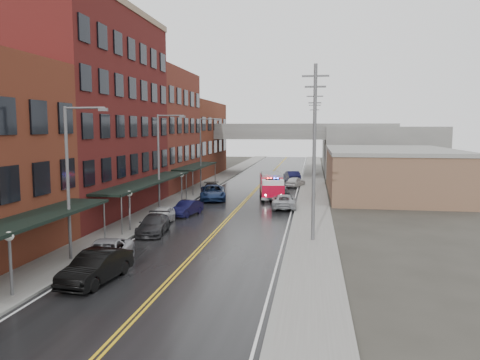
{
  "coord_description": "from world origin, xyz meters",
  "views": [
    {
      "loc": [
        7.16,
        -16.84,
        7.76
      ],
      "look_at": [
        0.47,
        25.57,
        3.0
      ],
      "focal_mm": 35.0,
      "sensor_mm": 36.0,
      "label": 1
    }
  ],
  "objects": [
    {
      "name": "parked_car_right_2",
      "position": [
        4.83,
        45.25,
        0.69
      ],
      "size": [
        2.81,
        4.34,
        1.38
      ],
      "primitive_type": "imported",
      "rotation": [
        0.0,
        0.0,
        2.82
      ],
      "color": "silver",
      "rests_on": "ground"
    },
    {
      "name": "sidewalk_right",
      "position": [
        7.3,
        30.0,
        0.07
      ],
      "size": [
        3.0,
        160.0,
        0.15
      ],
      "primitive_type": "cube",
      "color": "slate",
      "rests_on": "ground"
    },
    {
      "name": "globe_lamp_2",
      "position": [
        -6.4,
        30.0,
        2.31
      ],
      "size": [
        0.44,
        0.44,
        3.12
      ],
      "color": "#59595B",
      "rests_on": "ground"
    },
    {
      "name": "parked_car_left_5",
      "position": [
        -3.95,
        23.12,
        0.66
      ],
      "size": [
        2.24,
        4.22,
        1.32
      ],
      "primitive_type": "imported",
      "rotation": [
        0.0,
        0.0,
        -0.22
      ],
      "color": "black",
      "rests_on": "ground"
    },
    {
      "name": "fire_truck",
      "position": [
        2.58,
        34.56,
        1.47
      ],
      "size": [
        3.83,
        7.71,
        2.72
      ],
      "rotation": [
        0.0,
        0.0,
        0.15
      ],
      "color": "#B50823",
      "rests_on": "ground"
    },
    {
      "name": "right_far_block",
      "position": [
        18.0,
        70.0,
        4.0
      ],
      "size": [
        18.0,
        30.0,
        8.0
      ],
      "primitive_type": "cube",
      "color": "slate",
      "rests_on": "ground"
    },
    {
      "name": "utility_pole_2",
      "position": [
        7.2,
        55.0,
        6.31
      ],
      "size": [
        1.8,
        0.24,
        12.0
      ],
      "color": "#59595B",
      "rests_on": "ground"
    },
    {
      "name": "street_lamp_0",
      "position": [
        -6.55,
        8.0,
        5.19
      ],
      "size": [
        2.64,
        0.22,
        9.0
      ],
      "color": "#59595B",
      "rests_on": "ground"
    },
    {
      "name": "awning_2",
      "position": [
        -7.49,
        40.5,
        2.99
      ],
      "size": [
        2.6,
        13.0,
        3.09
      ],
      "color": "black",
      "rests_on": "ground"
    },
    {
      "name": "parked_car_left_1",
      "position": [
        -3.6,
        4.7,
        0.79
      ],
      "size": [
        2.21,
        4.98,
        1.59
      ],
      "primitive_type": "imported",
      "rotation": [
        0.0,
        0.0,
        -0.11
      ],
      "color": "black",
      "rests_on": "ground"
    },
    {
      "name": "parked_car_left_2",
      "position": [
        -4.33,
        7.28,
        0.72
      ],
      "size": [
        3.22,
        5.53,
        1.45
      ],
      "primitive_type": "imported",
      "rotation": [
        0.0,
        0.0,
        0.16
      ],
      "color": "#929399",
      "rests_on": "ground"
    },
    {
      "name": "globe_lamp_0",
      "position": [
        -6.4,
        2.0,
        2.31
      ],
      "size": [
        0.44,
        0.44,
        3.12
      ],
      "color": "#59595B",
      "rests_on": "ground"
    },
    {
      "name": "parked_car_right_0",
      "position": [
        4.38,
        28.2,
        0.69
      ],
      "size": [
        2.64,
        5.14,
        1.39
      ],
      "primitive_type": "imported",
      "rotation": [
        0.0,
        0.0,
        3.21
      ],
      "color": "#9A9DA1",
      "rests_on": "ground"
    },
    {
      "name": "parked_car_left_6",
      "position": [
        -3.6,
        32.37,
        0.81
      ],
      "size": [
        3.91,
        6.3,
        1.63
      ],
      "primitive_type": "imported",
      "rotation": [
        0.0,
        0.0,
        0.22
      ],
      "color": "#122245",
      "rests_on": "ground"
    },
    {
      "name": "parked_car_left_3",
      "position": [
        -4.45,
        15.7,
        0.68
      ],
      "size": [
        2.45,
        4.89,
        1.36
      ],
      "primitive_type": "imported",
      "rotation": [
        0.0,
        0.0,
        0.12
      ],
      "color": "#242426",
      "rests_on": "ground"
    },
    {
      "name": "parked_car_left_4",
      "position": [
        -5.0,
        19.26,
        0.69
      ],
      "size": [
        1.97,
        4.2,
        1.39
      ],
      "primitive_type": "imported",
      "rotation": [
        0.0,
        0.0,
        0.08
      ],
      "color": "silver",
      "rests_on": "ground"
    },
    {
      "name": "ground",
      "position": [
        0.0,
        0.0,
        0.0
      ],
      "size": [
        220.0,
        220.0,
        0.0
      ],
      "primitive_type": "plane",
      "color": "#2D2B26",
      "rests_on": "ground"
    },
    {
      "name": "awning_1",
      "position": [
        -7.49,
        23.0,
        2.99
      ],
      "size": [
        2.6,
        18.0,
        3.09
      ],
      "color": "black",
      "rests_on": "ground"
    },
    {
      "name": "sidewalk_left",
      "position": [
        -7.3,
        30.0,
        0.07
      ],
      "size": [
        3.0,
        160.0,
        0.15
      ],
      "primitive_type": "cube",
      "color": "slate",
      "rests_on": "ground"
    },
    {
      "name": "road",
      "position": [
        0.0,
        30.0,
        0.01
      ],
      "size": [
        11.0,
        160.0,
        0.02
      ],
      "primitive_type": "cube",
      "color": "black",
      "rests_on": "ground"
    },
    {
      "name": "utility_pole_0",
      "position": [
        7.2,
        15.0,
        6.31
      ],
      "size": [
        1.8,
        0.24,
        12.0
      ],
      "color": "#59595B",
      "rests_on": "ground"
    },
    {
      "name": "overpass",
      "position": [
        0.0,
        62.0,
        5.99
      ],
      "size": [
        40.0,
        10.0,
        7.5
      ],
      "color": "slate",
      "rests_on": "ground"
    },
    {
      "name": "tan_building",
      "position": [
        16.0,
        40.0,
        2.5
      ],
      "size": [
        14.0,
        22.0,
        5.0
      ],
      "primitive_type": "cube",
      "color": "brown",
      "rests_on": "ground"
    },
    {
      "name": "utility_pole_1",
      "position": [
        7.2,
        35.0,
        6.31
      ],
      "size": [
        1.8,
        0.24,
        12.0
      ],
      "color": "#59595B",
      "rests_on": "ground"
    },
    {
      "name": "brick_building_c",
      "position": [
        -13.3,
        40.5,
        7.5
      ],
      "size": [
        9.0,
        15.0,
        15.0
      ],
      "primitive_type": "cube",
      "color": "maroon",
      "rests_on": "ground"
    },
    {
      "name": "globe_lamp_1",
      "position": [
        -6.4,
        16.0,
        2.31
      ],
      "size": [
        0.44,
        0.44,
        3.12
      ],
      "color": "#59595B",
      "rests_on": "ground"
    },
    {
      "name": "street_lamp_2",
      "position": [
        -6.55,
        40.0,
        5.19
      ],
      "size": [
        2.64,
        0.22,
        9.0
      ],
      "color": "#59595B",
      "rests_on": "ground"
    },
    {
      "name": "parked_car_right_3",
      "position": [
        4.08,
        51.04,
        0.8
      ],
      "size": [
        2.84,
        5.15,
        1.61
      ],
      "primitive_type": "imported",
      "rotation": [
        0.0,
        0.0,
        3.39
      ],
      "color": "black",
      "rests_on": "ground"
    },
    {
      "name": "curb_left",
      "position": [
        -5.65,
        30.0,
        0.07
      ],
      "size": [
        0.3,
        160.0,
        0.15
      ],
      "primitive_type": "cube",
      "color": "gray",
      "rests_on": "ground"
    },
    {
      "name": "brick_building_far",
      "position": [
        -13.3,
        58.0,
        6.0
      ],
      "size": [
        9.0,
        20.0,
        12.0
      ],
      "primitive_type": "cube",
      "color": "brown",
      "rests_on": "ground"
    },
    {
      "name": "parked_car_right_1",
      "position": [
        3.6,
        33.65,
        0.73
      ],
      "size": [
        2.91,
        5.32,
        1.46
      ],
      "primitive_type": "imported",
      "rotation": [
        0.0,
        0.0,
        3.32
      ],
      "color": "#27272A",
      "rests_on": "ground"
    },
    {
      "name": "brick_building_b",
      "position": [
        -13.3,
        23.0,
        9.0
      ],
      "size": [
        9.0,
        20.0,
        18.0
      ],
      "primitive_type": "cube",
      "color": "#541616",
      "rests_on": "ground"
    },
    {
      "name": "street_lamp_1",
      "position": [
        -6.55,
        24.0,
        5.19
      ],
      "size": [
        2.64,
        0.22,
        9.0
      ],
      "color": "#59595B",
      "rests_on": "ground"
    },
    {
      "name": "curb_right",
      "position": [
        5.65,
        30.0,
        0.07
      ],
      "size": [
        0.3,
        160.0,
        0.15
      ],
      "primitive_type": "cube",
      "color": "gray",
      "rests_on": "ground"
    },
    {
      "name": "awning_0",
      "position": [
        -7.49,
        4.0,
        2.99
      ],
      "size": [
        2.6,
        16.0,
        3.09
      ],
      "color": "black",
      "rests_on": "ground"
    },
    {
      "name": "parked_car_left_7",
      "position": [
        -4.24,
        34.96,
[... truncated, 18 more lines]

